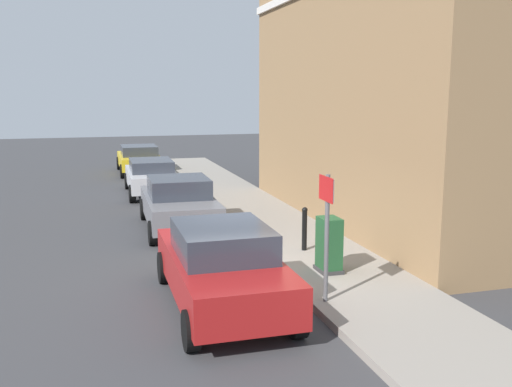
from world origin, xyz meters
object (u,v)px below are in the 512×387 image
object	(u,v)px
utility_cabinet	(329,247)
bollard_near_cabinet	(305,227)
car_silver	(151,176)
car_yellow	(139,158)
car_grey	(179,203)
street_sign	(327,219)
car_red	(222,265)

from	to	relation	value
utility_cabinet	bollard_near_cabinet	bearing A→B (deg)	86.62
car_silver	utility_cabinet	size ratio (longest dim) A/B	3.58
car_yellow	car_grey	bearing A→B (deg)	-179.50
car_yellow	utility_cabinet	size ratio (longest dim) A/B	3.62
bollard_near_cabinet	street_sign	world-z (taller)	street_sign
car_red	car_yellow	bearing A→B (deg)	-0.05
bollard_near_cabinet	car_grey	bearing A→B (deg)	124.90
car_grey	bollard_near_cabinet	distance (m)	4.27
car_red	car_grey	size ratio (longest dim) A/B	1.04
car_grey	bollard_near_cabinet	size ratio (longest dim) A/B	4.07
car_red	car_silver	world-z (taller)	car_red
street_sign	utility_cabinet	bearing A→B (deg)	64.65
car_red	utility_cabinet	distance (m)	2.69
car_yellow	bollard_near_cabinet	distance (m)	15.64
car_grey	street_sign	world-z (taller)	street_sign
car_grey	utility_cabinet	distance (m)	5.70
street_sign	car_red	bearing A→B (deg)	160.92
car_silver	car_yellow	distance (m)	6.02
car_silver	bollard_near_cabinet	bearing A→B (deg)	-163.88
car_red	car_yellow	xyz separation A→B (m)	(0.07, 18.10, -0.08)
bollard_near_cabinet	street_sign	distance (m)	3.52
car_grey	bollard_near_cabinet	xyz separation A→B (m)	(2.44, -3.50, -0.05)
car_silver	street_sign	distance (m)	12.84
car_yellow	street_sign	distance (m)	18.81
car_grey	utility_cabinet	bearing A→B (deg)	-154.49
car_grey	car_yellow	bearing A→B (deg)	1.68
car_yellow	car_silver	bearing A→B (deg)	179.55
car_red	bollard_near_cabinet	size ratio (longest dim) A/B	4.21
street_sign	car_silver	bearing A→B (deg)	97.81
car_silver	bollard_near_cabinet	world-z (taller)	car_silver
car_red	street_sign	world-z (taller)	street_sign
car_grey	car_silver	xyz separation A→B (m)	(-0.15, 5.91, -0.05)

